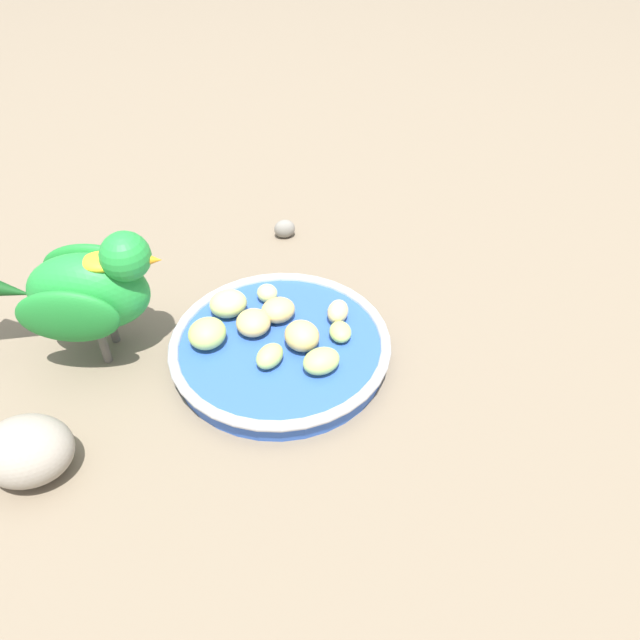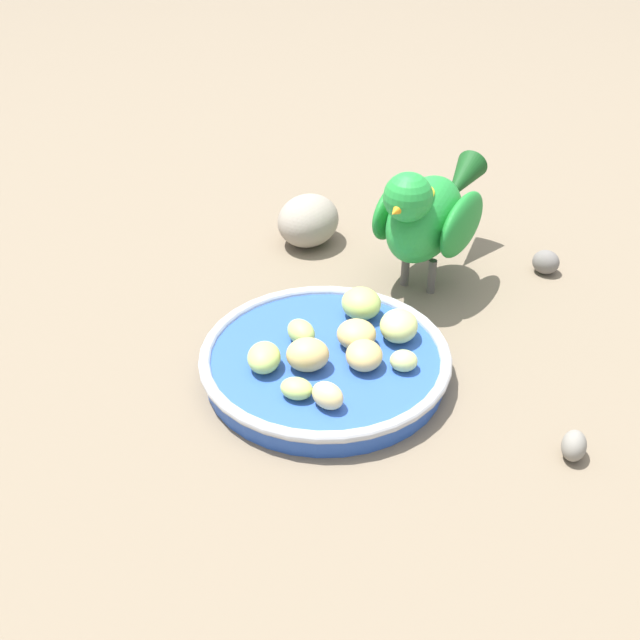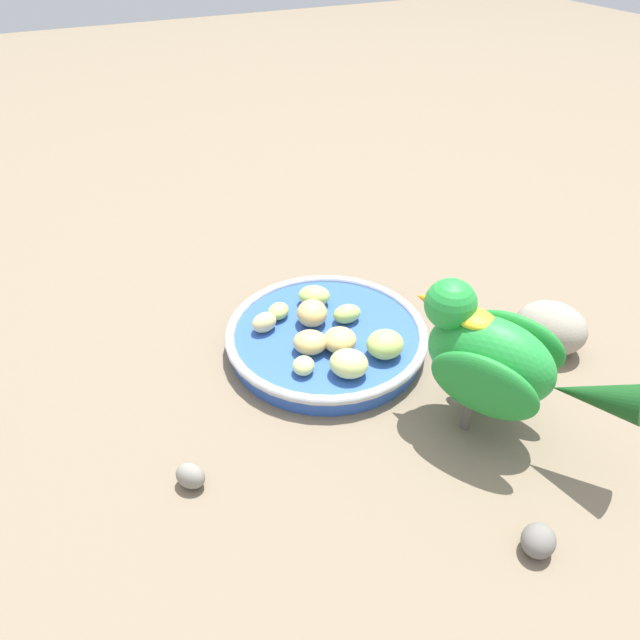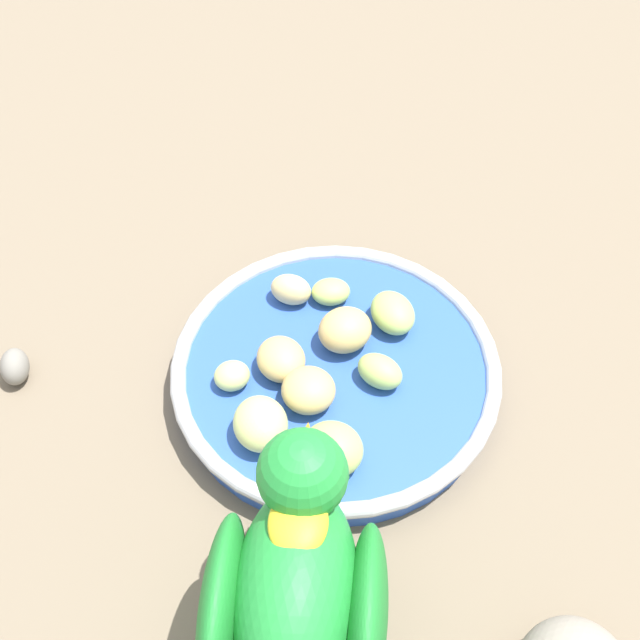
% 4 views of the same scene
% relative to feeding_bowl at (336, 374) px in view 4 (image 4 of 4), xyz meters
% --- Properties ---
extents(ground_plane, '(4.00, 4.00, 0.00)m').
position_rel_feeding_bowl_xyz_m(ground_plane, '(0.01, -0.03, -0.01)').
color(ground_plane, '#756651').
extents(feeding_bowl, '(0.22, 0.22, 0.03)m').
position_rel_feeding_bowl_xyz_m(feeding_bowl, '(0.00, 0.00, 0.00)').
color(feeding_bowl, '#2D56B7').
rests_on(feeding_bowl, ground_plane).
extents(apple_piece_0, '(0.05, 0.05, 0.02)m').
position_rel_feeding_bowl_xyz_m(apple_piece_0, '(-0.02, 0.03, 0.02)').
color(apple_piece_0, tan).
rests_on(apple_piece_0, feeding_bowl).
extents(apple_piece_1, '(0.05, 0.05, 0.03)m').
position_rel_feeding_bowl_xyz_m(apple_piece_1, '(0.02, 0.01, 0.02)').
color(apple_piece_1, tan).
rests_on(apple_piece_1, feeding_bowl).
extents(apple_piece_2, '(0.03, 0.04, 0.02)m').
position_rel_feeding_bowl_xyz_m(apple_piece_2, '(0.05, 0.04, 0.02)').
color(apple_piece_2, '#B2CC66').
rests_on(apple_piece_2, feeding_bowl).
extents(apple_piece_3, '(0.03, 0.03, 0.02)m').
position_rel_feeding_bowl_xyz_m(apple_piece_3, '(-0.05, 0.05, 0.02)').
color(apple_piece_3, '#C6D17A').
rests_on(apple_piece_3, feeding_bowl).
extents(apple_piece_4, '(0.04, 0.04, 0.03)m').
position_rel_feeding_bowl_xyz_m(apple_piece_4, '(-0.06, -0.04, 0.02)').
color(apple_piece_4, '#B2CC66').
rests_on(apple_piece_4, feeding_bowl).
extents(apple_piece_5, '(0.02, 0.03, 0.02)m').
position_rel_feeding_bowl_xyz_m(apple_piece_5, '(0.00, -0.03, 0.02)').
color(apple_piece_5, '#B2CC66').
rests_on(apple_piece_5, feeding_bowl).
extents(apple_piece_6, '(0.04, 0.04, 0.02)m').
position_rel_feeding_bowl_xyz_m(apple_piece_6, '(-0.03, 0.00, 0.02)').
color(apple_piece_6, tan).
rests_on(apple_piece_6, feeding_bowl).
extents(apple_piece_7, '(0.03, 0.03, 0.02)m').
position_rel_feeding_bowl_xyz_m(apple_piece_7, '(0.03, 0.06, 0.02)').
color(apple_piece_7, '#E5C67F').
rests_on(apple_piece_7, feeding_bowl).
extents(apple_piece_8, '(0.05, 0.05, 0.03)m').
position_rel_feeding_bowl_xyz_m(apple_piece_8, '(-0.07, 0.01, 0.02)').
color(apple_piece_8, '#C6D17A').
rests_on(apple_piece_8, feeding_bowl).
extents(apple_piece_9, '(0.04, 0.05, 0.02)m').
position_rel_feeding_bowl_xyz_m(apple_piece_9, '(0.05, -0.01, 0.02)').
color(apple_piece_9, '#B2CC66').
rests_on(apple_piece_9, feeding_bowl).
extents(parrot, '(0.19, 0.14, 0.14)m').
position_rel_feeding_bowl_xyz_m(parrot, '(-0.17, -0.08, 0.07)').
color(parrot, '#59544C').
rests_on(parrot, ground_plane).
extents(pebble_0, '(0.03, 0.03, 0.02)m').
position_rel_feeding_bowl_xyz_m(pebble_0, '(-0.12, 0.19, -0.00)').
color(pebble_0, gray).
rests_on(pebble_0, ground_plane).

